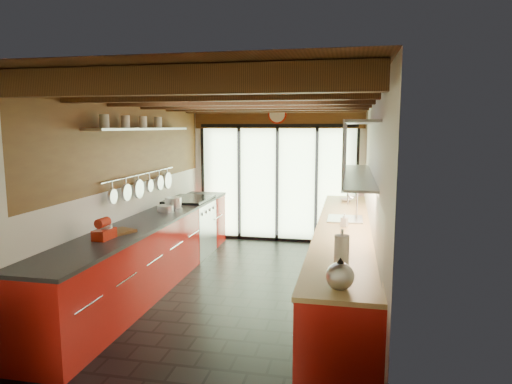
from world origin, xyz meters
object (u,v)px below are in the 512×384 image
Objects in this scene: paper_towel at (342,252)px; bowl at (346,200)px; soap_bottle at (344,220)px; stand_mixer at (104,231)px; kettle at (340,274)px.

bowl is at bearing 90.00° from paper_towel.
bowl is (-0.00, 3.63, -0.12)m from paper_towel.
paper_towel is 2.06× the size of soap_bottle.
bowl is (2.54, 3.09, -0.07)m from stand_mixer.
kettle is 1.69× the size of soap_bottle.
paper_towel reaches higher than bowl.
kettle reaches higher than soap_bottle.
bowl is (0.00, 4.13, -0.09)m from kettle.
kettle is at bearing -22.19° from stand_mixer.
stand_mixer is 4.00m from bowl.
paper_towel is at bearing -11.97° from stand_mixer.
stand_mixer reaches higher than soap_bottle.
kettle is (2.54, -1.04, 0.02)m from stand_mixer.
paper_towel is 1.70× the size of bowl.
kettle is 0.82× the size of paper_towel.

